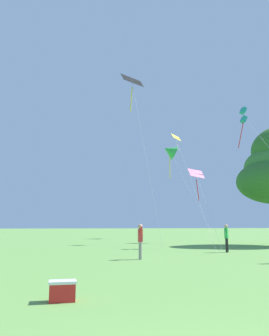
# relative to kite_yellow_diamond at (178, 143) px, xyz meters

# --- Properties ---
(kite_yellow_diamond) EXTENTS (1.93, 11.11, 10.41)m
(kite_yellow_diamond) POSITION_rel_kite_yellow_diamond_xyz_m (0.00, 0.00, 0.00)
(kite_yellow_diamond) COLOR yellow
(kite_yellow_diamond) RESTS_ON ground_plane
(kite_teal_box) EXTENTS (2.00, 12.10, 11.34)m
(kite_teal_box) POSITION_rel_kite_yellow_diamond_xyz_m (3.94, -5.01, 1.23)
(kite_teal_box) COLOR teal
(kite_teal_box) RESTS_ON ground_plane
(kite_green_small) EXTENTS (3.17, 10.43, 13.07)m
(kite_green_small) POSITION_rel_kite_yellow_diamond_xyz_m (4.01, 14.18, 2.56)
(kite_green_small) COLOR green
(kite_green_small) RESTS_ON ground_plane
(kite_black_large) EXTENTS (2.31, 5.66, 15.72)m
(kite_black_large) POSITION_rel_kite_yellow_diamond_xyz_m (-4.42, -0.20, 5.07)
(kite_black_large) COLOR black
(kite_black_large) RESTS_ON ground_plane
(kite_pink_low) EXTENTS (3.45, 10.59, 7.45)m
(kite_pink_low) POSITION_rel_kite_yellow_diamond_xyz_m (2.84, 2.43, -2.96)
(kite_pink_low) COLOR pink
(kite_pink_low) RESTS_ON ground_plane
(person_near_tree) EXTENTS (0.23, 0.55, 1.71)m
(person_near_tree) POSITION_rel_kite_yellow_diamond_xyz_m (-6.68, -12.44, -8.24)
(person_near_tree) COLOR gray
(person_near_tree) RESTS_ON ground_plane
(person_with_spool) EXTENTS (0.46, 0.43, 1.71)m
(person_with_spool) POSITION_rel_kite_yellow_diamond_xyz_m (-0.40, -9.37, -8.24)
(person_with_spool) COLOR black
(person_with_spool) RESTS_ON ground_plane
(picnic_cooler) EXTENTS (0.60, 0.40, 0.44)m
(picnic_cooler) POSITION_rel_kite_yellow_diamond_xyz_m (-10.53, -21.00, -9.04)
(picnic_cooler) COLOR red
(picnic_cooler) RESTS_ON ground_plane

